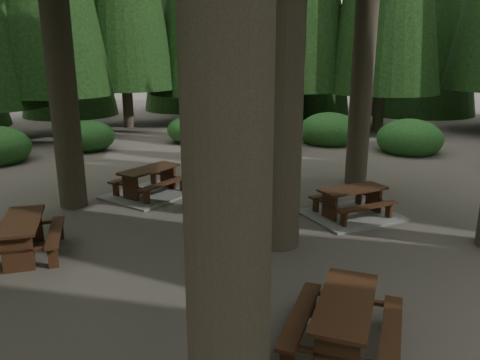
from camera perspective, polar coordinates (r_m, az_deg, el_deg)
ground at (r=8.67m, az=1.50°, el=-9.43°), size 80.00×80.00×0.00m
picnic_table_a at (r=10.94m, az=13.46°, el=-3.26°), size 2.30×2.04×0.67m
picnic_table_b at (r=9.42m, az=-24.98°, el=-5.76°), size 1.85×2.02×0.71m
picnic_table_c at (r=12.41m, az=-10.89°, el=-0.74°), size 2.54×2.29×0.72m
picnic_table_d at (r=17.61m, az=4.30°, el=5.07°), size 1.72×1.43×0.71m
picnic_table_e at (r=6.14m, az=12.66°, el=-16.10°), size 2.12×2.01×0.72m
shrub_ring at (r=9.46m, az=1.88°, el=-4.61°), size 23.86×24.64×1.49m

